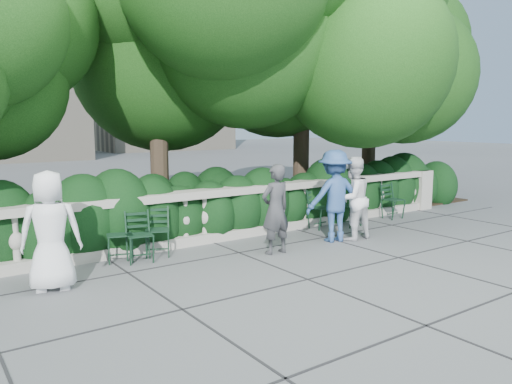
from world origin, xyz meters
TOP-DOWN VIEW (x-y plane):
  - ground at (0.00, 0.00)m, footprint 90.00×90.00m
  - balustrade at (0.00, 1.80)m, footprint 12.00×0.44m
  - shrub_hedge at (0.00, 3.00)m, footprint 15.00×2.60m
  - tree_canopy at (0.69, 3.19)m, footprint 15.04×6.52m
  - chair_a at (-1.79, 1.29)m, footprint 0.60×0.62m
  - chair_b at (-2.15, 1.10)m, footprint 0.53×0.56m
  - chair_c at (-2.41, 1.31)m, footprint 0.56×0.58m
  - chair_d at (2.69, 1.11)m, footprint 0.47×0.51m
  - chair_e at (2.00, 1.32)m, footprint 0.48×0.51m
  - chair_f at (4.12, 1.16)m, footprint 0.44×0.48m
  - person_businessman at (-3.59, 0.66)m, footprint 0.91×0.72m
  - person_woman_grey at (-0.01, 0.41)m, footprint 0.57×0.38m
  - person_casual_man at (1.83, 0.39)m, footprint 0.79×0.63m
  - person_older_blue at (1.44, 0.49)m, footprint 1.23×0.87m

SIDE VIEW (x-z plane):
  - ground at x=0.00m, z-range 0.00..0.00m
  - shrub_hedge at x=0.00m, z-range -0.85..0.85m
  - chair_a at x=-1.79m, z-range -0.42..0.42m
  - chair_b at x=-2.15m, z-range -0.42..0.42m
  - chair_c at x=-2.41m, z-range -0.42..0.42m
  - chair_d at x=2.69m, z-range -0.42..0.42m
  - chair_e at x=2.00m, z-range -0.42..0.42m
  - chair_f at x=4.12m, z-range -0.42..0.42m
  - balustrade at x=0.00m, z-range -0.01..0.99m
  - person_woman_grey at x=-0.01m, z-range 0.00..1.55m
  - person_casual_man at x=1.83m, z-range 0.00..1.59m
  - person_businessman at x=-3.59m, z-range 0.00..1.62m
  - person_older_blue at x=1.44m, z-range 0.00..1.73m
  - tree_canopy at x=0.69m, z-range 0.57..7.35m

